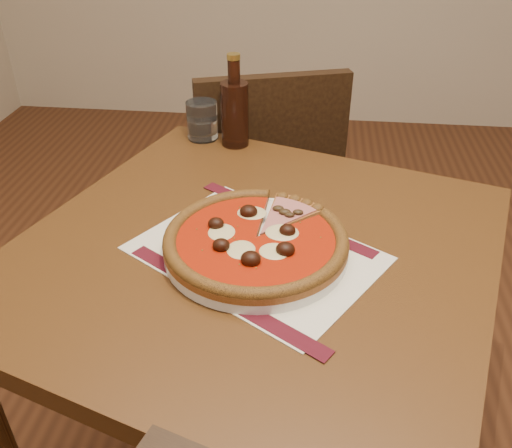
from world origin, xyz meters
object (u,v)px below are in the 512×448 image
Objects in this scene: water_glass at (202,120)px; plate at (256,248)px; chair_far at (264,185)px; pizza at (256,239)px; table at (255,289)px; bottle at (235,111)px.

plate is at bearing -68.35° from water_glass.
water_glass is at bearing 111.65° from plate.
chair_far reaches higher than pizza.
table is at bearing 76.29° from chair_far.
chair_far is 0.40m from water_glass.
chair_far is at bearing 94.25° from table.
chair_far is 0.43m from bottle.
chair_far is 2.77× the size of pizza.
chair_far is 4.03× the size of bottle.
water_glass is (-0.13, -0.23, 0.30)m from chair_far.
bottle is at bearing 102.84° from pizza.
pizza is 1.45× the size of bottle.
bottle reaches higher than water_glass.
plate is 3.43× the size of water_glass.
bottle reaches higher than chair_far.
chair_far is 2.78× the size of plate.
plate is at bearing 76.54° from chair_far.
water_glass reaches higher than pizza.
plate is at bearing -77.14° from bottle.
chair_far reaches higher than table.
table is 0.12m from plate.
pizza is at bearing -79.66° from table.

